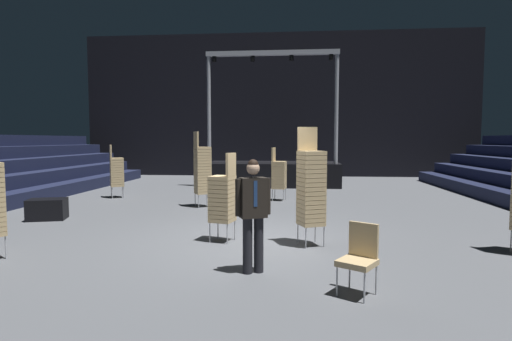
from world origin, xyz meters
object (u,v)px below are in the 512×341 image
chair_stack_rear_left (311,187)px  chair_stack_rear_right (202,169)px  chair_stack_front_right (223,197)px  equipment_road_case (47,209)px  loose_chair_near_man (359,255)px  stage_riser (273,171)px  man_with_tie (253,209)px  chair_stack_rear_centre (279,174)px  chair_stack_mid_centre (117,171)px

chair_stack_rear_left → chair_stack_rear_right: size_ratio=1.00×
chair_stack_front_right → chair_stack_rear_left: 1.78m
equipment_road_case → loose_chair_near_man: 8.47m
stage_riser → man_with_tie: bearing=-88.6°
chair_stack_rear_right → loose_chair_near_man: size_ratio=2.44×
stage_riser → chair_stack_rear_centre: stage_riser is taller
chair_stack_rear_centre → loose_chair_near_man: chair_stack_rear_centre is taller
chair_stack_front_right → equipment_road_case: chair_stack_front_right is taller
chair_stack_rear_right → loose_chair_near_man: bearing=-1.4°
equipment_road_case → chair_stack_rear_centre: bearing=33.6°
chair_stack_mid_centre → loose_chair_near_man: (7.11, -8.48, -0.41)m
chair_stack_rear_left → stage_riser: bearing=-106.0°
man_with_tie → equipment_road_case: bearing=-56.7°
chair_stack_rear_right → chair_stack_front_right: bearing=-11.6°
chair_stack_front_right → equipment_road_case: bearing=84.5°
chair_stack_rear_right → chair_stack_rear_centre: size_ratio=1.28×
chair_stack_rear_centre → equipment_road_case: 7.03m
chair_stack_mid_centre → chair_stack_rear_left: size_ratio=0.82×
man_with_tie → chair_stack_rear_right: 6.46m
man_with_tie → chair_stack_front_right: (-0.81, 1.91, -0.10)m
chair_stack_mid_centre → chair_stack_rear_right: bearing=35.3°
stage_riser → chair_stack_rear_left: size_ratio=2.56×
chair_stack_rear_right → man_with_tie: bearing=-10.0°
equipment_road_case → loose_chair_near_man: bearing=-31.8°
chair_stack_rear_right → stage_riser: bearing=133.8°
stage_riser → chair_stack_mid_centre: (-5.32, -4.55, 0.31)m
chair_stack_mid_centre → loose_chair_near_man: bearing=10.8°
chair_stack_mid_centre → man_with_tie: bearing=6.8°
stage_riser → chair_stack_mid_centre: stage_riser is taller
chair_stack_mid_centre → equipment_road_case: size_ratio=2.09×
chair_stack_front_right → chair_stack_rear_right: (-1.35, 4.17, 0.25)m
chair_stack_rear_centre → chair_stack_mid_centre: bearing=-81.4°
chair_stack_front_right → chair_stack_rear_centre: 5.76m
chair_stack_rear_right → equipment_road_case: (-3.54, -2.37, -0.88)m
chair_stack_rear_left → equipment_road_case: bearing=-39.3°
chair_stack_mid_centre → loose_chair_near_man: size_ratio=1.99×
man_with_tie → equipment_road_case: (-5.70, 3.72, -0.73)m
chair_stack_front_right → chair_stack_rear_centre: size_ratio=1.00×
stage_riser → chair_stack_rear_left: 10.63m
chair_stack_front_right → chair_stack_mid_centre: 7.56m
chair_stack_rear_centre → loose_chair_near_man: (1.36, -8.33, -0.37)m
stage_riser → chair_stack_front_right: bearing=-92.8°
stage_riser → loose_chair_near_man: size_ratio=6.25×
chair_stack_front_right → chair_stack_rear_left: bearing=-80.7°
chair_stack_rear_left → loose_chair_near_man: (0.54, -2.48, -0.62)m
loose_chair_near_man → chair_stack_rear_right: bearing=-28.9°
chair_stack_rear_centre → equipment_road_case: (-5.83, -3.88, -0.63)m
loose_chair_near_man → chair_stack_front_right: bearing=-16.1°
man_with_tie → loose_chair_near_man: 1.73m
man_with_tie → chair_stack_rear_centre: 7.60m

